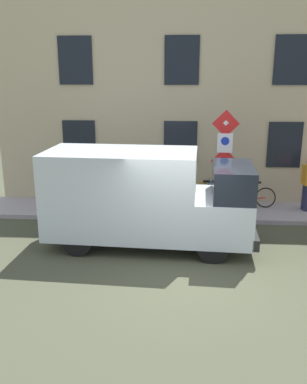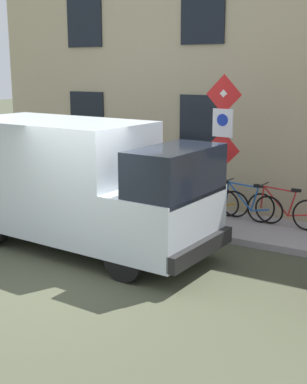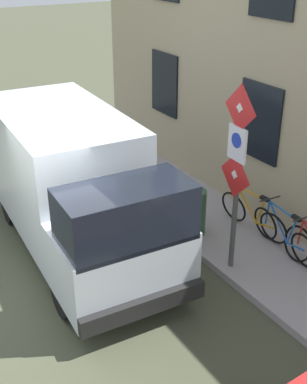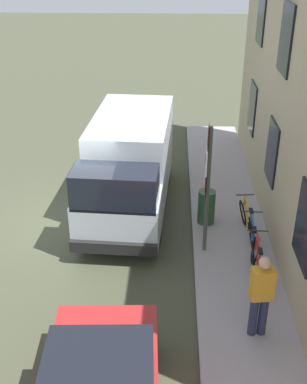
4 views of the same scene
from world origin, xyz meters
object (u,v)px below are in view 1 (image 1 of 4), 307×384
delivery_van (145,196)px  bicycle_red (249,196)px  bicycle_orange (198,195)px  litter_bin (181,201)px  bicycle_blue (223,195)px  pedestrian (307,182)px  sign_post_stacked (224,152)px

delivery_van → bicycle_red: size_ratio=3.16×
bicycle_orange → delivery_van: bearing=58.9°
bicycle_red → bicycle_orange: size_ratio=1.00×
litter_bin → bicycle_blue: bearing=-55.1°
bicycle_blue → bicycle_red: bearing=-175.8°
bicycle_orange → pedestrian: (-0.24, -3.41, 0.56)m
pedestrian → bicycle_orange: bearing=169.0°
bicycle_red → bicycle_blue: same height
sign_post_stacked → delivery_van: (-1.90, 2.18, -0.82)m
delivery_van → pedestrian: 5.65m
delivery_van → pedestrian: (2.78, -4.91, -0.26)m
litter_bin → delivery_van: bearing=155.6°
sign_post_stacked → bicycle_red: 2.22m
bicycle_orange → pedestrian: 3.46m
bicycle_orange → litter_bin: litter_bin is taller
sign_post_stacked → bicycle_blue: size_ratio=1.82×
pedestrian → litter_bin: pedestrian is taller
delivery_van → bicycle_orange: size_ratio=3.16×
sign_post_stacked → bicycle_blue: sign_post_stacked is taller
litter_bin → bicycle_orange: bearing=-30.2°
delivery_van → bicycle_red: bearing=46.7°
bicycle_red → pedestrian: (-0.24, -1.74, 0.56)m
delivery_van → litter_bin: (2.04, -0.93, -0.74)m
bicycle_blue → litter_bin: bearing=39.1°
bicycle_orange → bicycle_blue: bearing=175.3°
sign_post_stacked → litter_bin: bearing=83.3°
pedestrian → litter_bin: size_ratio=1.91×
bicycle_orange → litter_bin: size_ratio=1.91×
delivery_van → litter_bin: 2.37m
bicycle_red → bicycle_orange: 1.67m
bicycle_orange → bicycle_red: bearing=175.3°
sign_post_stacked → pedestrian: bearing=-72.1°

